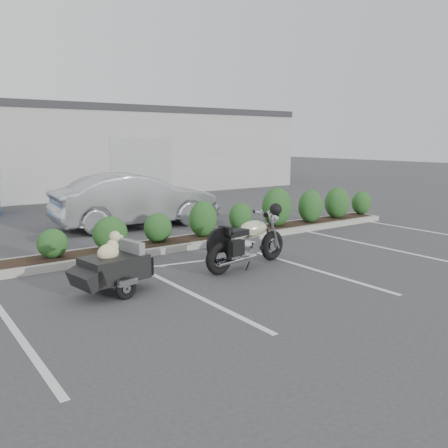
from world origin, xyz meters
TOP-DOWN VIEW (x-y plane):
  - ground at (0.00, 0.00)m, footprint 90.00×90.00m
  - planter_kerb at (1.00, 2.20)m, footprint 12.00×1.00m
  - building at (0.00, 17.00)m, footprint 26.00×10.00m
  - motorcycle at (0.28, -0.18)m, footprint 2.18×0.87m
  - pet_trailer at (-2.50, -0.17)m, footprint 1.76×1.00m
  - sedan at (0.45, 5.22)m, footprint 4.77×1.95m

SIDE VIEW (x-z plane):
  - ground at x=0.00m, z-range 0.00..0.00m
  - planter_kerb at x=1.00m, z-range 0.00..0.15m
  - pet_trailer at x=-2.50m, z-range -0.08..0.96m
  - motorcycle at x=0.28m, z-range -0.13..1.13m
  - sedan at x=0.45m, z-range 0.00..1.54m
  - building at x=0.00m, z-range 0.00..4.00m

